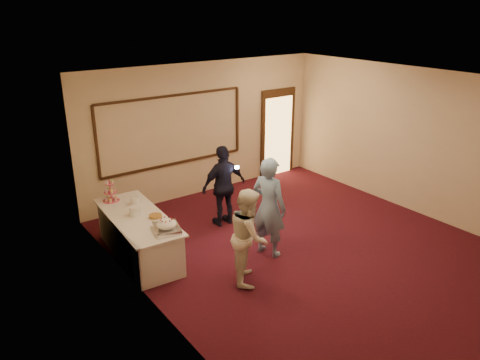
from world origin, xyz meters
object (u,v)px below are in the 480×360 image
buffet_table (139,236)px  guest (224,186)px  cupcake_stand (110,193)px  plate_stack_b (136,201)px  plate_stack_a (135,211)px  man (269,207)px  woman (249,236)px  tart (155,216)px  pavlova_tray (167,226)px

buffet_table → guest: bearing=5.9°
cupcake_stand → plate_stack_b: size_ratio=2.48×
plate_stack_a → man: bearing=-34.2°
buffet_table → plate_stack_a: (-0.01, 0.04, 0.47)m
cupcake_stand → woman: woman is taller
tart → woman: woman is taller
tart → man: (1.66, -0.99, 0.10)m
cupcake_stand → plate_stack_a: (0.10, -0.85, -0.08)m
plate_stack_a → plate_stack_b: plate_stack_a is taller
cupcake_stand → plate_stack_b: bearing=-56.8°
plate_stack_a → plate_stack_b: (0.19, 0.41, -0.01)m
cupcake_stand → man: bearing=-46.9°
buffet_table → guest: size_ratio=1.41×
woman → guest: bearing=12.3°
buffet_table → pavlova_tray: 0.94m
buffet_table → cupcake_stand: cupcake_stand is taller
man → cupcake_stand: bearing=24.8°
man → guest: 1.45m
man → guest: (0.04, 1.45, -0.08)m
plate_stack_b → man: bearing=-44.8°
tart → man: 1.94m
tart → woman: size_ratio=0.17×
man → woman: 0.91m
tart → pavlova_tray: bearing=-97.1°
pavlova_tray → man: size_ratio=0.34×
plate_stack_b → guest: 1.77m
plate_stack_a → man: (1.90, -1.29, 0.04)m
plate_stack_b → guest: size_ratio=0.11×
tart → cupcake_stand: bearing=106.2°
plate_stack_b → tart: 0.70m
buffet_table → plate_stack_a: plate_stack_a is taller
cupcake_stand → woman: size_ratio=0.29×
tart → guest: 1.77m
plate_stack_a → guest: (1.94, 0.16, -0.04)m
man → plate_stack_a: bearing=37.5°
pavlova_tray → buffet_table: bearing=101.2°
guest → cupcake_stand: bearing=-16.4°
woman → pavlova_tray: bearing=81.6°
plate_stack_a → tart: (0.23, -0.29, -0.06)m
cupcake_stand → man: man is taller
buffet_table → guest: 1.99m
plate_stack_b → woman: bearing=-66.6°
pavlova_tray → tart: 0.55m
buffet_table → pavlova_tray: size_ratio=3.78×
buffet_table → tart: 0.53m
tart → plate_stack_b: bearing=93.6°
cupcake_stand → plate_stack_b: 0.53m
buffet_table → plate_stack_b: bearing=67.9°
plate_stack_b → tart: plate_stack_b is taller
guest → pavlova_tray: bearing=31.5°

